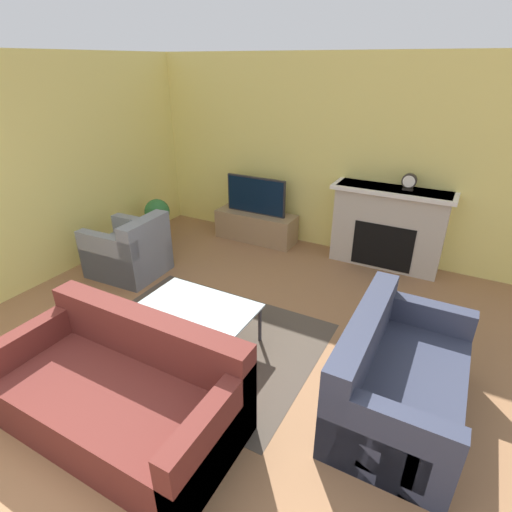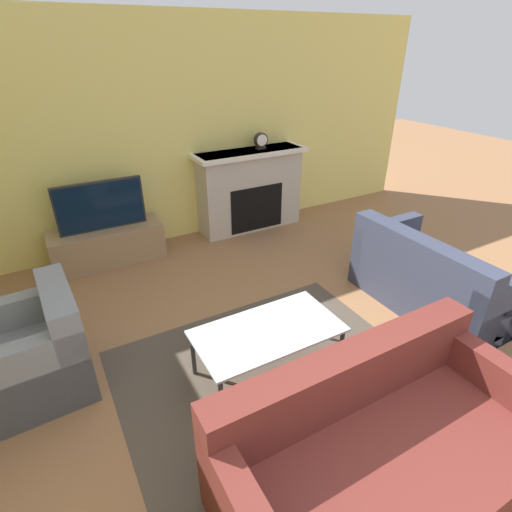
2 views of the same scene
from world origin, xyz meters
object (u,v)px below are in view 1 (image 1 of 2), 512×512
object	(u,v)px
coffee_table	(201,307)
couch_sectional	(122,394)
tv	(256,195)
potted_plant	(158,215)
armchair_by_window	(130,253)
mantel_clock	(409,182)
couch_loveseat	(396,380)

from	to	relation	value
coffee_table	couch_sectional	bearing A→B (deg)	-86.32
tv	potted_plant	distance (m)	1.55
armchair_by_window	coffee_table	xyz separation A→B (m)	(1.66, -0.71, 0.09)
potted_plant	mantel_clock	bearing A→B (deg)	14.21
tv	couch_sectional	world-z (taller)	tv
tv	armchair_by_window	distance (m)	2.06
potted_plant	tv	bearing A→B (deg)	30.72
tv	couch_loveseat	bearing A→B (deg)	-43.47
couch_sectional	armchair_by_window	xyz separation A→B (m)	(-1.73, 1.85, 0.01)
couch_sectional	armchair_by_window	distance (m)	2.54
couch_sectional	coffee_table	distance (m)	1.15
mantel_clock	tv	bearing A→B (deg)	-177.41
armchair_by_window	couch_loveseat	bearing A→B (deg)	76.05
couch_sectional	potted_plant	size ratio (longest dim) A/B	2.77
couch_sectional	mantel_clock	distance (m)	4.08
armchair_by_window	coffee_table	size ratio (longest dim) A/B	0.82
tv	potted_plant	xyz separation A→B (m)	(-1.31, -0.78, -0.30)
tv	coffee_table	world-z (taller)	tv
couch_sectional	mantel_clock	world-z (taller)	mantel_clock
couch_sectional	couch_loveseat	xyz separation A→B (m)	(1.82, 1.15, 0.01)
potted_plant	mantel_clock	xyz separation A→B (m)	(3.46, 0.88, 0.77)
armchair_by_window	potted_plant	size ratio (longest dim) A/B	1.36
mantel_clock	potted_plant	bearing A→B (deg)	-165.79
couch_sectional	mantel_clock	bearing A→B (deg)	70.22
couch_loveseat	coffee_table	distance (m)	1.90
coffee_table	mantel_clock	xyz separation A→B (m)	(1.42, 2.59, 0.82)
couch_loveseat	mantel_clock	xyz separation A→B (m)	(-0.48, 2.59, 0.92)
couch_loveseat	mantel_clock	distance (m)	2.79
couch_loveseat	coffee_table	size ratio (longest dim) A/B	1.34
couch_loveseat	tv	bearing A→B (deg)	46.53
couch_loveseat	coffee_table	xyz separation A→B (m)	(-1.90, -0.00, 0.09)
coffee_table	potted_plant	world-z (taller)	potted_plant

